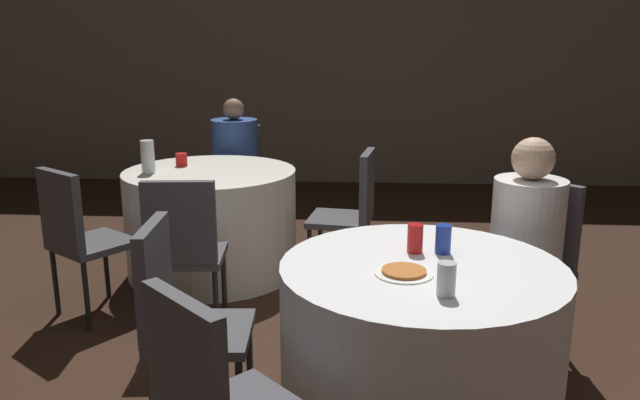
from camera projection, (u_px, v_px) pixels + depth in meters
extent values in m
cube|color=gray|center=(367.00, 59.00, 6.91)|extent=(16.00, 0.06, 2.80)
cylinder|color=white|center=(419.00, 349.00, 2.56)|extent=(1.14, 1.14, 0.73)
cylinder|color=white|center=(212.00, 222.00, 4.37)|extent=(1.18, 1.18, 0.73)
cube|color=#47474C|center=(185.00, 370.00, 1.79)|extent=(0.31, 0.30, 0.45)
cube|color=#47474C|center=(202.00, 333.00, 2.55)|extent=(0.42, 0.42, 0.04)
cube|color=#47474C|center=(154.00, 278.00, 2.49)|extent=(0.07, 0.38, 0.45)
cylinder|color=black|center=(250.00, 363.00, 2.77)|extent=(0.03, 0.03, 0.42)
cylinder|color=black|center=(173.00, 363.00, 2.77)|extent=(0.03, 0.03, 0.42)
cube|color=#47474C|center=(523.00, 276.00, 3.16)|extent=(0.56, 0.56, 0.04)
cube|color=#47474C|center=(543.00, 223.00, 3.23)|extent=(0.32, 0.29, 0.45)
cylinder|color=black|center=(536.00, 339.00, 2.99)|extent=(0.03, 0.03, 0.42)
cylinder|color=black|center=(473.00, 318.00, 3.22)|extent=(0.03, 0.03, 0.42)
cylinder|color=black|center=(566.00, 317.00, 3.22)|extent=(0.03, 0.03, 0.42)
cylinder|color=black|center=(506.00, 299.00, 3.45)|extent=(0.03, 0.03, 0.42)
cube|color=#47474C|center=(340.00, 220.00, 4.17)|extent=(0.45, 0.45, 0.04)
cube|color=#47474C|center=(367.00, 186.00, 4.07)|extent=(0.11, 0.38, 0.45)
cylinder|color=black|center=(309.00, 258.00, 4.09)|extent=(0.03, 0.03, 0.42)
cylinder|color=black|center=(320.00, 243.00, 4.42)|extent=(0.03, 0.03, 0.42)
cylinder|color=black|center=(361.00, 262.00, 4.03)|extent=(0.03, 0.03, 0.42)
cylinder|color=black|center=(368.00, 246.00, 4.35)|extent=(0.03, 0.03, 0.42)
cube|color=#47474C|center=(188.00, 256.00, 3.47)|extent=(0.43, 0.43, 0.04)
cube|color=#47474C|center=(179.00, 223.00, 3.23)|extent=(0.38, 0.08, 0.45)
cylinder|color=black|center=(166.00, 283.00, 3.68)|extent=(0.03, 0.03, 0.42)
cylinder|color=black|center=(224.00, 282.00, 3.69)|extent=(0.03, 0.03, 0.42)
cylinder|color=black|center=(153.00, 306.00, 3.35)|extent=(0.03, 0.03, 0.42)
cylinder|color=black|center=(216.00, 306.00, 3.36)|extent=(0.03, 0.03, 0.42)
cube|color=#47474C|center=(236.00, 183.00, 5.23)|extent=(0.40, 0.40, 0.04)
cube|color=#47474C|center=(239.00, 151.00, 5.34)|extent=(0.38, 0.05, 0.45)
cylinder|color=black|center=(254.00, 215.00, 5.11)|extent=(0.03, 0.03, 0.42)
cylinder|color=black|center=(213.00, 214.00, 5.13)|extent=(0.03, 0.03, 0.42)
cylinder|color=black|center=(260.00, 205.00, 5.44)|extent=(0.03, 0.03, 0.42)
cylinder|color=black|center=(221.00, 204.00, 5.46)|extent=(0.03, 0.03, 0.42)
cube|color=#47474C|center=(94.00, 244.00, 3.67)|extent=(0.56, 0.56, 0.04)
cube|color=#47474C|center=(60.00, 211.00, 3.47)|extent=(0.34, 0.26, 0.45)
cylinder|color=black|center=(106.00, 266.00, 3.95)|extent=(0.03, 0.03, 0.42)
cylinder|color=black|center=(138.00, 279.00, 3.75)|extent=(0.03, 0.03, 0.42)
cylinder|color=black|center=(55.00, 282.00, 3.70)|extent=(0.03, 0.03, 0.42)
cylinder|color=black|center=(87.00, 296.00, 3.49)|extent=(0.03, 0.03, 0.42)
cylinder|color=black|center=(498.00, 328.00, 3.06)|extent=(0.24, 0.24, 0.46)
cube|color=black|center=(514.00, 269.00, 3.07)|extent=(0.46, 0.46, 0.12)
cylinder|color=white|center=(527.00, 227.00, 3.10)|extent=(0.35, 0.35, 0.48)
sphere|color=#DBB293|center=(533.00, 159.00, 3.01)|extent=(0.21, 0.21, 0.21)
cylinder|color=#4C4238|center=(232.00, 214.00, 5.07)|extent=(0.24, 0.24, 0.46)
cube|color=#4C4238|center=(233.00, 178.00, 5.10)|extent=(0.36, 0.32, 0.12)
cylinder|color=#33519E|center=(235.00, 151.00, 5.16)|extent=(0.38, 0.38, 0.51)
sphere|color=tan|center=(234.00, 109.00, 5.07)|extent=(0.17, 0.17, 0.17)
cylinder|color=white|center=(404.00, 273.00, 2.38)|extent=(0.23, 0.23, 0.01)
cylinder|color=#BC6628|center=(404.00, 271.00, 2.38)|extent=(0.17, 0.17, 0.01)
cylinder|color=red|center=(415.00, 238.00, 2.61)|extent=(0.07, 0.07, 0.12)
cylinder|color=silver|center=(446.00, 279.00, 2.16)|extent=(0.07, 0.07, 0.12)
cylinder|color=#1E38A5|center=(443.00, 239.00, 2.60)|extent=(0.07, 0.07, 0.12)
cylinder|color=silver|center=(148.00, 157.00, 4.17)|extent=(0.09, 0.09, 0.22)
cylinder|color=red|center=(181.00, 160.00, 4.42)|extent=(0.08, 0.08, 0.09)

